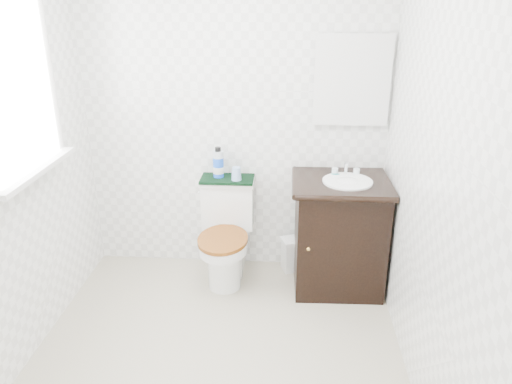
# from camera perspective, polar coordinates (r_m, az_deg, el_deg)

# --- Properties ---
(floor) EXTENTS (2.40, 2.40, 0.00)m
(floor) POSITION_cam_1_polar(r_m,az_deg,el_deg) (3.09, -4.64, -18.91)
(floor) COLOR #A59F85
(floor) RESTS_ON ground
(wall_back) EXTENTS (2.40, 0.00, 2.40)m
(wall_back) POSITION_cam_1_polar(r_m,az_deg,el_deg) (3.62, -2.46, 8.90)
(wall_back) COLOR white
(wall_back) RESTS_ON ground
(wall_front) EXTENTS (2.40, 0.00, 2.40)m
(wall_front) POSITION_cam_1_polar(r_m,az_deg,el_deg) (1.43, -13.28, -13.48)
(wall_front) COLOR white
(wall_front) RESTS_ON ground
(wall_right) EXTENTS (0.00, 2.40, 2.40)m
(wall_right) POSITION_cam_1_polar(r_m,az_deg,el_deg) (2.54, 19.81, 1.92)
(wall_right) COLOR white
(wall_right) RESTS_ON ground
(window) EXTENTS (0.02, 0.70, 0.90)m
(window) POSITION_cam_1_polar(r_m,az_deg,el_deg) (2.98, -26.05, 10.81)
(window) COLOR white
(window) RESTS_ON wall_left
(mirror) EXTENTS (0.50, 0.02, 0.60)m
(mirror) POSITION_cam_1_polar(r_m,az_deg,el_deg) (3.55, 10.94, 12.39)
(mirror) COLOR silver
(mirror) RESTS_ON wall_back
(toilet) EXTENTS (0.40, 0.61, 0.73)m
(toilet) POSITION_cam_1_polar(r_m,az_deg,el_deg) (3.71, -3.39, -5.18)
(toilet) COLOR white
(toilet) RESTS_ON floor
(vanity) EXTENTS (0.66, 0.57, 0.92)m
(vanity) POSITION_cam_1_polar(r_m,az_deg,el_deg) (3.60, 9.49, -4.51)
(vanity) COLOR black
(vanity) RESTS_ON floor
(trash_bin) EXTENTS (0.22, 0.20, 0.26)m
(trash_bin) POSITION_cam_1_polar(r_m,az_deg,el_deg) (3.89, 4.29, -7.03)
(trash_bin) COLOR white
(trash_bin) RESTS_ON floor
(towel) EXTENTS (0.39, 0.22, 0.02)m
(towel) POSITION_cam_1_polar(r_m,az_deg,el_deg) (3.65, -3.31, 1.49)
(towel) COLOR black
(towel) RESTS_ON toilet
(mouthwash_bottle) EXTENTS (0.08, 0.08, 0.23)m
(mouthwash_bottle) POSITION_cam_1_polar(r_m,az_deg,el_deg) (3.64, -4.33, 3.28)
(mouthwash_bottle) COLOR blue
(mouthwash_bottle) RESTS_ON towel
(cup) EXTENTS (0.08, 0.08, 0.10)m
(cup) POSITION_cam_1_polar(r_m,az_deg,el_deg) (3.59, -2.26, 2.12)
(cup) COLOR #85A9DA
(cup) RESTS_ON towel
(soap_bar) EXTENTS (0.07, 0.05, 0.02)m
(soap_bar) POSITION_cam_1_polar(r_m,az_deg,el_deg) (3.52, 9.06, 2.01)
(soap_bar) COLOR #1A7D80
(soap_bar) RESTS_ON vanity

